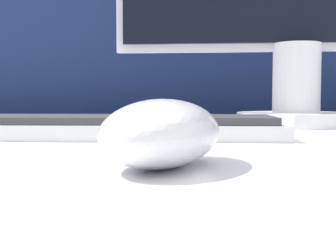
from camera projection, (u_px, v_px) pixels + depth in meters
partition_panel at (202, 174)px, 1.12m from camera, size 5.00×0.03×1.22m
computer_mouse_near at (163, 133)px, 0.30m from camera, size 0.10×0.14×0.04m
keyboard at (114, 127)px, 0.51m from camera, size 0.37×0.13×0.02m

